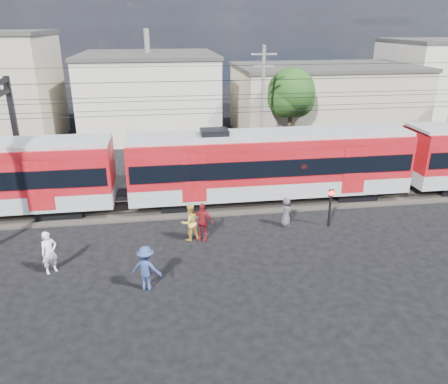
{
  "coord_description": "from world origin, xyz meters",
  "views": [
    {
      "loc": [
        -1.29,
        -15.23,
        9.95
      ],
      "look_at": [
        1.75,
        5.0,
        1.95
      ],
      "focal_mm": 35.0,
      "sensor_mm": 36.0,
      "label": 1
    }
  ],
  "objects_px": {
    "commuter_train": "(273,163)",
    "crossing_signal": "(330,201)",
    "pedestrian_a": "(49,252)",
    "pedestrian_c": "(146,268)"
  },
  "relations": [
    {
      "from": "pedestrian_c",
      "to": "crossing_signal",
      "type": "distance_m",
      "value": 10.25
    },
    {
      "from": "pedestrian_a",
      "to": "crossing_signal",
      "type": "distance_m",
      "value": 13.53
    },
    {
      "from": "pedestrian_a",
      "to": "pedestrian_c",
      "type": "distance_m",
      "value": 4.46
    },
    {
      "from": "commuter_train",
      "to": "crossing_signal",
      "type": "distance_m",
      "value": 4.36
    },
    {
      "from": "commuter_train",
      "to": "crossing_signal",
      "type": "xyz_separation_m",
      "value": [
        2.07,
        -3.72,
        -0.98
      ]
    },
    {
      "from": "pedestrian_a",
      "to": "pedestrian_c",
      "type": "relative_size",
      "value": 1.0
    },
    {
      "from": "crossing_signal",
      "to": "commuter_train",
      "type": "bearing_deg",
      "value": 119.12
    },
    {
      "from": "pedestrian_a",
      "to": "crossing_signal",
      "type": "bearing_deg",
      "value": -26.73
    },
    {
      "from": "commuter_train",
      "to": "pedestrian_c",
      "type": "xyz_separation_m",
      "value": [
        -7.17,
        -8.11,
        -1.46
      ]
    },
    {
      "from": "commuter_train",
      "to": "pedestrian_c",
      "type": "bearing_deg",
      "value": -131.51
    }
  ]
}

